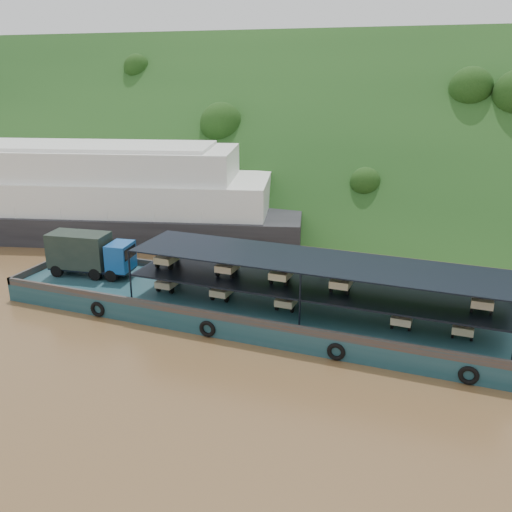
% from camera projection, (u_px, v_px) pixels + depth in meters
% --- Properties ---
extents(ground, '(160.00, 160.00, 0.00)m').
position_uv_depth(ground, '(268.00, 320.00, 37.18)').
color(ground, brown).
rests_on(ground, ground).
extents(hillside, '(140.00, 39.60, 39.60)m').
position_uv_depth(hillside, '(371.00, 202.00, 68.95)').
color(hillside, '#153714').
rests_on(hillside, ground).
extents(cargo_barge, '(35.00, 7.18, 4.54)m').
position_uv_depth(cargo_barge, '(247.00, 302.00, 37.21)').
color(cargo_barge, '#12373F').
rests_on(cargo_barge, ground).
extents(passenger_ferry, '(44.30, 22.06, 8.71)m').
position_uv_depth(passenger_ferry, '(81.00, 195.00, 55.41)').
color(passenger_ferry, black).
rests_on(passenger_ferry, ground).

